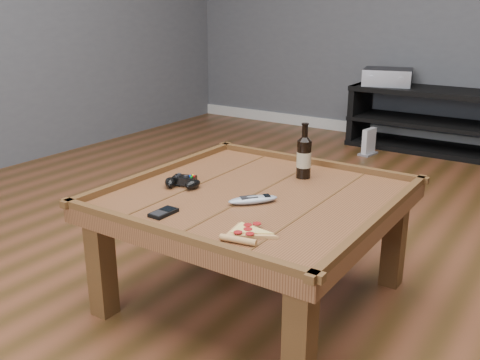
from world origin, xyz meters
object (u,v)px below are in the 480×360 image
Objects in this scene: coffee_table at (256,208)px; av_receiver at (388,77)px; game_console at (369,143)px; media_console at (439,121)px; game_controller at (183,182)px; beer_bottle at (304,156)px; smartphone at (163,212)px; pizza_slice at (246,233)px; remote_control at (253,200)px.

coffee_table is 2.29× the size of av_receiver.
av_receiver reaches higher than game_console.
game_controller is at bearing -95.71° from media_console.
coffee_table is at bearing -101.51° from beer_bottle.
game_console is at bearing 96.65° from smartphone.
beer_bottle is at bearing -88.68° from media_console.
game_console is at bearing 73.41° from game_controller.
av_receiver is at bearing 90.57° from pizza_slice.
smartphone is (-0.33, -0.01, -0.00)m from pizza_slice.
game_controller is 0.34× the size of av_receiver.
remote_control is (-0.13, 0.25, 0.01)m from pizza_slice.
av_receiver is 0.62m from game_console.
media_console is 6.06× the size of pizza_slice.
remote_control reaches higher than coffee_table.
av_receiver is (-0.51, 2.47, 0.02)m from beer_bottle.
smartphone is 0.49× the size of game_console.
coffee_table reaches higher than pizza_slice.
remote_control is at bearing -19.59° from game_controller.
pizza_slice reaches higher than smartphone.
beer_bottle reaches higher than game_console.
remote_control reaches higher than game_console.
game_controller is 2.84m from av_receiver.
game_console is (-0.60, 2.68, -0.36)m from pizza_slice.
media_console is at bearing 88.18° from smartphone.
media_console is 6.07× the size of beer_bottle.
game_controller reaches higher than coffee_table.
av_receiver reaches higher than media_console.
remote_control is at bearing -91.73° from beer_bottle.
av_receiver is (-0.45, -0.00, 0.32)m from media_console.
remote_control is (0.20, 0.26, 0.01)m from smartphone.
av_receiver is at bearing 73.54° from game_controller.
beer_bottle reaches higher than smartphone.
smartphone is (-0.21, -0.64, -0.09)m from beer_bottle.
beer_bottle is at bearing -92.87° from av_receiver.
remote_control is 2.88m from av_receiver.
beer_bottle is at bearing 90.30° from pizza_slice.
pizza_slice is at bearing -92.94° from av_receiver.
beer_bottle is at bearing 128.56° from remote_control.
media_console is 3.12m from smartphone.
coffee_table is 0.13m from remote_control.
coffee_table is at bearing -95.18° from av_receiver.
coffee_table is 0.74× the size of media_console.
game_controller is at bearing -78.63° from game_console.
coffee_table is 4.46× the size of pizza_slice.
pizza_slice is at bearing -21.30° from remote_control.
smartphone is 3.12m from av_receiver.
coffee_table reaches higher than smartphone.
media_console is 0.55m from av_receiver.
coffee_table is 2.79m from av_receiver.
pizza_slice is 3.15m from av_receiver.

